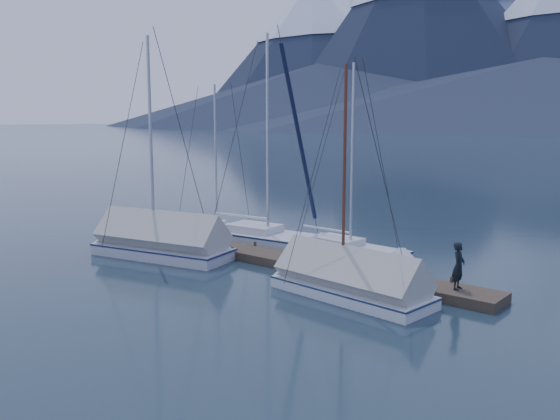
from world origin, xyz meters
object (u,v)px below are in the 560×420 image
at_px(sailboat_open_left, 225,232).
at_px(sailboat_open_mid, 278,241).
at_px(sailboat_covered_near, 339,282).
at_px(person, 459,266).
at_px(sailboat_open_right, 359,254).
at_px(sailboat_covered_far, 152,244).

relative_size(sailboat_open_left, sailboat_open_mid, 0.78).
xyz_separation_m(sailboat_covered_near, person, (3.25, 2.03, 0.70)).
relative_size(sailboat_open_mid, sailboat_covered_near, 1.26).
bearing_deg(sailboat_open_mid, sailboat_open_right, 4.39).
distance_m(sailboat_open_right, sailboat_covered_far, 8.87).
height_order(sailboat_open_right, sailboat_covered_far, sailboat_covered_far).
height_order(sailboat_open_left, sailboat_covered_near, sailboat_covered_near).
bearing_deg(sailboat_open_mid, sailboat_covered_far, -119.10).
bearing_deg(sailboat_covered_near, sailboat_covered_far, -177.39).
xyz_separation_m(sailboat_open_mid, person, (9.81, -2.59, 0.93)).
xyz_separation_m(sailboat_open_mid, sailboat_covered_far, (-2.81, -5.05, 0.31)).
xyz_separation_m(sailboat_open_right, person, (5.58, -2.92, 0.96)).
distance_m(sailboat_open_left, sailboat_covered_far, 5.27).
height_order(sailboat_open_right, sailboat_covered_near, sailboat_open_right).
height_order(sailboat_open_left, sailboat_covered_far, sailboat_covered_far).
relative_size(sailboat_open_left, sailboat_covered_near, 0.98).
relative_size(sailboat_open_left, sailboat_covered_far, 0.82).
bearing_deg(sailboat_covered_far, person, 11.02).
bearing_deg(sailboat_covered_near, sailboat_open_right, 115.22).
relative_size(sailboat_open_mid, person, 6.78).
bearing_deg(person, sailboat_covered_near, 116.15).
height_order(sailboat_open_right, person, sailboat_open_right).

